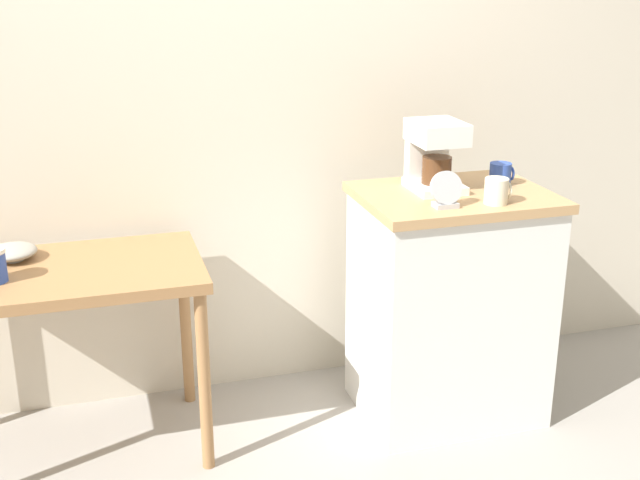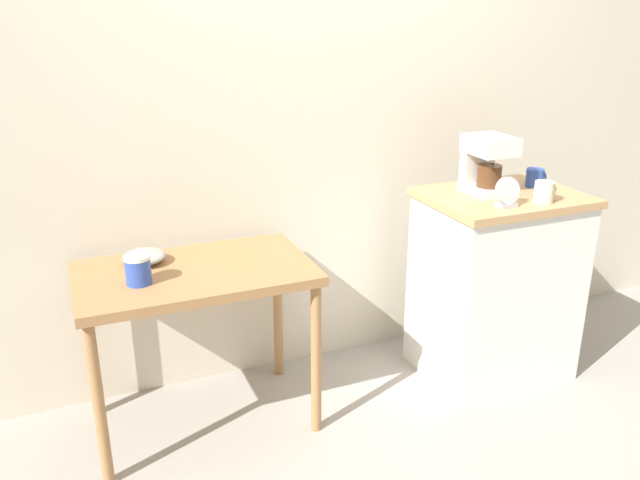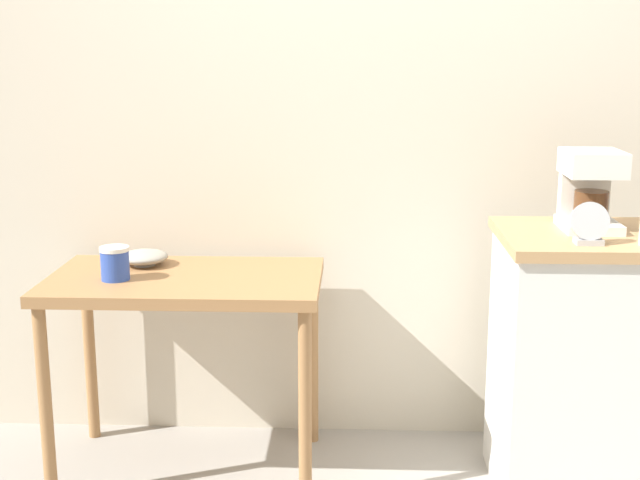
{
  "view_description": "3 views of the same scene",
  "coord_description": "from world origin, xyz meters",
  "px_view_note": "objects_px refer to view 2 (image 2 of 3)",
  "views": [
    {
      "loc": [
        -0.56,
        -2.69,
        1.74
      ],
      "look_at": [
        0.21,
        -0.08,
        0.79
      ],
      "focal_mm": 45.65,
      "sensor_mm": 36.0,
      "label": 1
    },
    {
      "loc": [
        -1.12,
        -2.34,
        1.73
      ],
      "look_at": [
        -0.18,
        -0.07,
        0.83
      ],
      "focal_mm": 36.26,
      "sensor_mm": 36.0,
      "label": 2
    },
    {
      "loc": [
        -0.08,
        -2.79,
        1.5
      ],
      "look_at": [
        -0.19,
        -0.02,
        0.88
      ],
      "focal_mm": 48.37,
      "sensor_mm": 36.0,
      "label": 3
    }
  ],
  "objects_px": {
    "mug_small_cream": "(544,192)",
    "bowl_stoneware": "(145,256)",
    "table_clock": "(507,194)",
    "canister_enamel": "(138,270)",
    "coffee_maker": "(486,161)",
    "mug_blue": "(535,178)"
  },
  "relations": [
    {
      "from": "bowl_stoneware",
      "to": "mug_blue",
      "type": "height_order",
      "value": "mug_blue"
    },
    {
      "from": "bowl_stoneware",
      "to": "table_clock",
      "type": "xyz_separation_m",
      "value": [
        1.47,
        -0.41,
        0.21
      ]
    },
    {
      "from": "table_clock",
      "to": "coffee_maker",
      "type": "bearing_deg",
      "value": 76.79
    },
    {
      "from": "coffee_maker",
      "to": "table_clock",
      "type": "bearing_deg",
      "value": -103.21
    },
    {
      "from": "mug_small_cream",
      "to": "table_clock",
      "type": "bearing_deg",
      "value": 177.81
    },
    {
      "from": "mug_blue",
      "to": "table_clock",
      "type": "distance_m",
      "value": 0.39
    },
    {
      "from": "coffee_maker",
      "to": "mug_blue",
      "type": "bearing_deg",
      "value": -5.18
    },
    {
      "from": "mug_small_cream",
      "to": "table_clock",
      "type": "relative_size",
      "value": 0.71
    },
    {
      "from": "bowl_stoneware",
      "to": "coffee_maker",
      "type": "height_order",
      "value": "coffee_maker"
    },
    {
      "from": "table_clock",
      "to": "mug_small_cream",
      "type": "bearing_deg",
      "value": -2.19
    },
    {
      "from": "bowl_stoneware",
      "to": "table_clock",
      "type": "distance_m",
      "value": 1.54
    },
    {
      "from": "canister_enamel",
      "to": "table_clock",
      "type": "height_order",
      "value": "table_clock"
    },
    {
      "from": "bowl_stoneware",
      "to": "table_clock",
      "type": "relative_size",
      "value": 1.33
    },
    {
      "from": "canister_enamel",
      "to": "coffee_maker",
      "type": "height_order",
      "value": "coffee_maker"
    },
    {
      "from": "canister_enamel",
      "to": "coffee_maker",
      "type": "xyz_separation_m",
      "value": [
        1.58,
        0.03,
        0.27
      ]
    },
    {
      "from": "bowl_stoneware",
      "to": "mug_blue",
      "type": "distance_m",
      "value": 1.82
    },
    {
      "from": "coffee_maker",
      "to": "mug_small_cream",
      "type": "xyz_separation_m",
      "value": [
        0.14,
        -0.25,
        -0.1
      ]
    },
    {
      "from": "bowl_stoneware",
      "to": "coffee_maker",
      "type": "xyz_separation_m",
      "value": [
        1.53,
        -0.17,
        0.3
      ]
    },
    {
      "from": "mug_blue",
      "to": "table_clock",
      "type": "bearing_deg",
      "value": -146.9
    },
    {
      "from": "bowl_stoneware",
      "to": "mug_small_cream",
      "type": "height_order",
      "value": "mug_small_cream"
    },
    {
      "from": "mug_blue",
      "to": "mug_small_cream",
      "type": "bearing_deg",
      "value": -121.45
    },
    {
      "from": "mug_small_cream",
      "to": "bowl_stoneware",
      "type": "bearing_deg",
      "value": 165.91
    }
  ]
}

